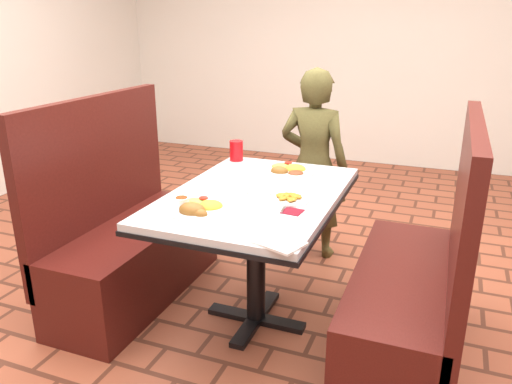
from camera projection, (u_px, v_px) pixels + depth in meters
dining_table at (256, 210)px, 2.53m from camera, size 0.81×1.21×0.75m
booth_bench_left at (129, 244)px, 2.92m from camera, size 0.47×1.20×1.17m
booth_bench_right at (412, 296)px, 2.36m from camera, size 0.47×1.20×1.17m
diner_person at (313, 165)px, 3.36m from camera, size 0.48×0.33×1.29m
near_dinner_plate at (199, 205)px, 2.24m from camera, size 0.28×0.28×0.09m
far_dinner_plate at (288, 168)px, 2.81m from camera, size 0.29×0.29×0.08m
plantain_plate at (290, 198)px, 2.38m from camera, size 0.19×0.19×0.03m
maroon_napkin at (292, 211)px, 2.24m from camera, size 0.10×0.10×0.00m
spoon_utensil at (284, 207)px, 2.29m from camera, size 0.03×0.13×0.00m
red_tumbler at (236, 151)px, 3.05m from camera, size 0.08×0.08×0.12m
paper_napkin at (280, 243)px, 1.92m from camera, size 0.21×0.19×0.01m
knife_utensil at (211, 210)px, 2.25m from camera, size 0.08×0.14×0.00m
fork_utensil at (209, 210)px, 2.23m from camera, size 0.04×0.14×0.00m
lettuce_shreds at (268, 189)px, 2.54m from camera, size 0.28×0.32×0.00m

